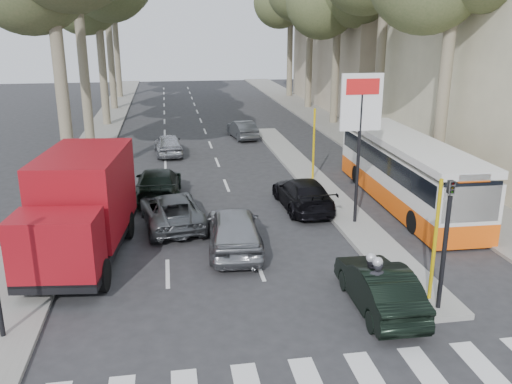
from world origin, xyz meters
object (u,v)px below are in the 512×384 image
red_truck (81,206)px  dark_hatchback (379,286)px  silver_hatchback (234,229)px  city_bus (406,170)px  motorcycle (372,287)px

red_truck → dark_hatchback: bearing=-23.0°
red_truck → silver_hatchback: bearing=5.3°
city_bus → motorcycle: city_bus is taller
red_truck → city_bus: size_ratio=0.62×
silver_hatchback → red_truck: bearing=1.7°
city_bus → motorcycle: (-4.71, -8.52, -0.67)m
silver_hatchback → motorcycle: motorcycle is taller
silver_hatchback → dark_hatchback: silver_hatchback is taller
dark_hatchback → silver_hatchback: bearing=-52.9°
city_bus → motorcycle: bearing=-117.6°
dark_hatchback → red_truck: 9.37m
silver_hatchback → motorcycle: 5.62m
red_truck → motorcycle: size_ratio=3.23×
silver_hatchback → red_truck: red_truck is taller
city_bus → dark_hatchback: bearing=-116.8°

